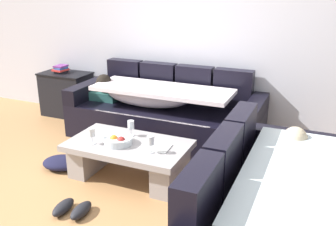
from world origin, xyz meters
TOP-DOWN VIEW (x-y plane):
  - ground_plane at (0.00, 0.00)m, footprint 14.00×14.00m
  - back_wall at (0.00, 2.15)m, footprint 9.00×0.10m
  - couch_along_wall at (-0.16, 1.62)m, footprint 2.39×0.92m
  - couch_near_window at (1.43, -0.02)m, footprint 0.92×2.01m
  - coffee_table at (-0.04, 0.54)m, footprint 1.20×0.68m
  - fruit_bowl at (-0.12, 0.47)m, footprint 0.28×0.28m
  - wine_glass_near_left at (-0.35, 0.38)m, footprint 0.07×0.07m
  - wine_glass_near_right at (0.26, 0.43)m, footprint 0.07×0.07m
  - wine_glass_far_back at (-0.10, 0.71)m, footprint 0.07×0.07m
  - open_magazine at (0.25, 0.54)m, footprint 0.30×0.23m
  - side_cabinet at (-1.82, 1.85)m, footprint 0.72×0.44m
  - book_stack_on_cabinet at (-1.88, 1.85)m, footprint 0.18×0.21m
  - pair_of_shoes at (-0.19, -0.21)m, footprint 0.31×0.30m
  - crumpled_garment at (-0.81, 0.43)m, footprint 0.47×0.41m

SIDE VIEW (x-z plane):
  - ground_plane at x=0.00m, z-range 0.00..0.00m
  - pair_of_shoes at x=-0.19m, z-range 0.00..0.09m
  - crumpled_garment at x=-0.81m, z-range 0.00..0.12m
  - coffee_table at x=-0.04m, z-range 0.05..0.43m
  - side_cabinet at x=-1.82m, z-range 0.00..0.64m
  - couch_along_wall at x=-0.16m, z-range -0.11..0.77m
  - couch_near_window at x=1.43m, z-range -0.10..0.78m
  - open_magazine at x=0.25m, z-range 0.38..0.39m
  - fruit_bowl at x=-0.12m, z-range 0.37..0.47m
  - wine_glass_near_left at x=-0.35m, z-range 0.41..0.58m
  - wine_glass_near_right at x=0.26m, z-range 0.41..0.58m
  - wine_glass_far_back at x=-0.10m, z-range 0.41..0.58m
  - book_stack_on_cabinet at x=-1.88m, z-range 0.64..0.74m
  - back_wall at x=0.00m, z-range 0.00..2.70m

